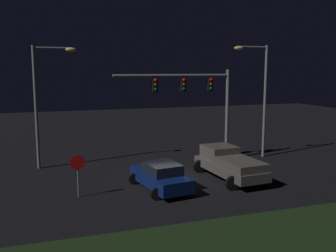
% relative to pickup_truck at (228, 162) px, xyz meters
% --- Properties ---
extents(ground_plane, '(80.00, 80.00, 0.00)m').
position_rel_pickup_truck_xyz_m(ground_plane, '(-3.32, 1.35, -1.00)').
color(ground_plane, black).
extents(grass_median, '(25.61, 5.57, 0.10)m').
position_rel_pickup_truck_xyz_m(grass_median, '(-3.32, -8.49, -0.95)').
color(grass_median, black).
rests_on(grass_median, ground_plane).
extents(pickup_truck, '(3.15, 5.54, 1.80)m').
position_rel_pickup_truck_xyz_m(pickup_truck, '(0.00, 0.00, 0.00)').
color(pickup_truck, '#514C47').
rests_on(pickup_truck, ground_plane).
extents(car_sedan, '(2.91, 4.62, 1.51)m').
position_rel_pickup_truck_xyz_m(car_sedan, '(-4.51, -0.81, -0.26)').
color(car_sedan, navy).
rests_on(car_sedan, ground_plane).
extents(traffic_signal_gantry, '(8.32, 0.56, 6.50)m').
position_rel_pickup_truck_xyz_m(traffic_signal_gantry, '(-0.35, 4.32, 3.90)').
color(traffic_signal_gantry, slate).
rests_on(traffic_signal_gantry, ground_plane).
extents(street_lamp_left, '(2.78, 0.44, 8.02)m').
position_rel_pickup_truck_xyz_m(street_lamp_left, '(-10.28, 6.00, 4.08)').
color(street_lamp_left, slate).
rests_on(street_lamp_left, ground_plane).
extents(street_lamp_right, '(2.74, 0.44, 8.23)m').
position_rel_pickup_truck_xyz_m(street_lamp_right, '(4.61, 4.30, 4.19)').
color(street_lamp_right, slate).
rests_on(street_lamp_right, ground_plane).
extents(stop_sign, '(0.76, 0.08, 2.23)m').
position_rel_pickup_truck_xyz_m(stop_sign, '(-8.90, -0.74, 0.56)').
color(stop_sign, slate).
rests_on(stop_sign, ground_plane).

